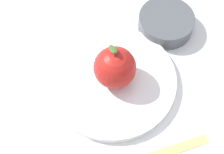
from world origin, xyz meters
TOP-DOWN VIEW (x-y plane):
  - ground_plane at (0.00, 0.00)m, footprint 2.40×2.40m
  - dinner_plate at (0.04, 0.02)m, footprint 0.27×0.27m
  - apple at (0.04, 0.01)m, footprint 0.08×0.08m
  - side_bowl at (0.12, -0.15)m, footprint 0.12×0.12m

SIDE VIEW (x-z plane):
  - ground_plane at x=0.00m, z-range 0.00..0.00m
  - dinner_plate at x=0.04m, z-range 0.00..0.02m
  - side_bowl at x=0.12m, z-range 0.00..0.04m
  - apple at x=0.04m, z-range 0.01..0.11m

